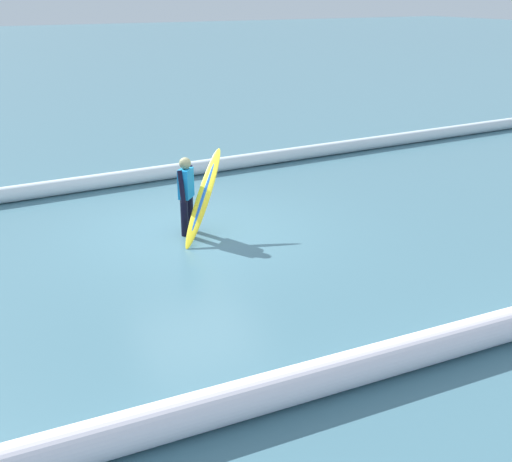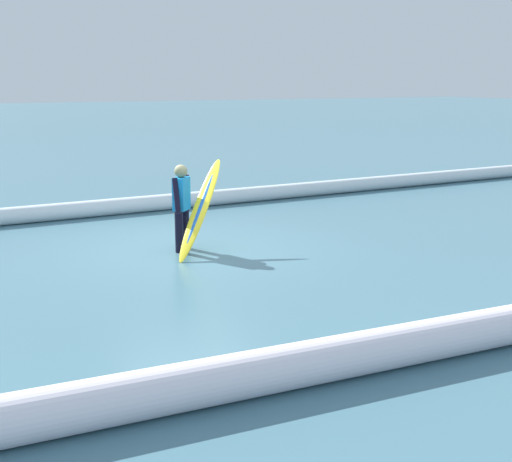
% 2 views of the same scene
% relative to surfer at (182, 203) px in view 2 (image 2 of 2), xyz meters
% --- Properties ---
extents(ground_plane, '(160.26, 160.26, 0.00)m').
position_rel_surfer_xyz_m(ground_plane, '(-0.18, -0.11, -0.83)').
color(ground_plane, '#467383').
extents(surfer, '(0.38, 0.50, 1.47)m').
position_rel_surfer_xyz_m(surfer, '(0.00, 0.00, 0.00)').
color(surfer, black).
rests_on(surfer, ground_plane).
extents(surfboard, '(1.36, 1.27, 1.52)m').
position_rel_surfer_xyz_m(surfboard, '(-0.25, 0.23, -0.08)').
color(surfboard, yellow).
rests_on(surfboard, ground_plane).
extents(wave_crest_foreground, '(21.86, 0.91, 0.36)m').
position_rel_surfer_xyz_m(wave_crest_foreground, '(-2.54, -3.69, -0.65)').
color(wave_crest_foreground, white).
rests_on(wave_crest_foreground, ground_plane).
extents(wave_crest_midground, '(16.27, 1.26, 0.43)m').
position_rel_surfer_xyz_m(wave_crest_midground, '(0.01, 5.50, -0.61)').
color(wave_crest_midground, white).
rests_on(wave_crest_midground, ground_plane).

